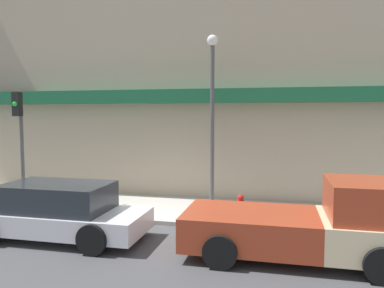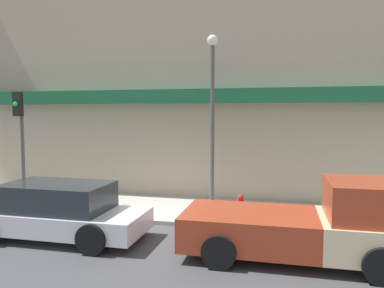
{
  "view_description": "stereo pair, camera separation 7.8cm",
  "coord_description": "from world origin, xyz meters",
  "px_view_note": "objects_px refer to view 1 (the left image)",
  "views": [
    {
      "loc": [
        3.91,
        -10.36,
        3.29
      ],
      "look_at": [
        1.21,
        1.35,
        2.33
      ],
      "focal_mm": 35.0,
      "sensor_mm": 36.0,
      "label": 1
    },
    {
      "loc": [
        3.98,
        -10.35,
        3.29
      ],
      "look_at": [
        1.21,
        1.35,
        2.33
      ],
      "focal_mm": 35.0,
      "sensor_mm": 36.0,
      "label": 2
    }
  ],
  "objects_px": {
    "fire_hydrant": "(241,206)",
    "street_lamp": "(212,102)",
    "parked_car": "(58,211)",
    "pickup_truck": "(313,224)",
    "traffic_light": "(20,129)"
  },
  "relations": [
    {
      "from": "fire_hydrant",
      "to": "street_lamp",
      "type": "xyz_separation_m",
      "value": [
        -1.08,
        1.08,
        3.22
      ]
    },
    {
      "from": "parked_car",
      "to": "fire_hydrant",
      "type": "bearing_deg",
      "value": 28.28
    },
    {
      "from": "pickup_truck",
      "to": "parked_car",
      "type": "distance_m",
      "value": 6.44
    },
    {
      "from": "pickup_truck",
      "to": "fire_hydrant",
      "type": "height_order",
      "value": "pickup_truck"
    },
    {
      "from": "pickup_truck",
      "to": "parked_car",
      "type": "height_order",
      "value": "pickup_truck"
    },
    {
      "from": "pickup_truck",
      "to": "parked_car",
      "type": "xyz_separation_m",
      "value": [
        -6.44,
        -0.0,
        -0.08
      ]
    },
    {
      "from": "traffic_light",
      "to": "parked_car",
      "type": "bearing_deg",
      "value": -38.82
    },
    {
      "from": "pickup_truck",
      "to": "street_lamp",
      "type": "height_order",
      "value": "street_lamp"
    },
    {
      "from": "street_lamp",
      "to": "traffic_light",
      "type": "bearing_deg",
      "value": -167.82
    },
    {
      "from": "fire_hydrant",
      "to": "street_lamp",
      "type": "height_order",
      "value": "street_lamp"
    },
    {
      "from": "pickup_truck",
      "to": "traffic_light",
      "type": "xyz_separation_m",
      "value": [
        -9.27,
        2.28,
        1.98
      ]
    },
    {
      "from": "parked_car",
      "to": "fire_hydrant",
      "type": "xyz_separation_m",
      "value": [
        4.57,
        2.57,
        -0.24
      ]
    },
    {
      "from": "parked_car",
      "to": "street_lamp",
      "type": "xyz_separation_m",
      "value": [
        3.49,
        3.64,
        2.98
      ]
    },
    {
      "from": "street_lamp",
      "to": "fire_hydrant",
      "type": "bearing_deg",
      "value": -44.86
    },
    {
      "from": "fire_hydrant",
      "to": "traffic_light",
      "type": "xyz_separation_m",
      "value": [
        -7.4,
        -0.29,
        2.31
      ]
    }
  ]
}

